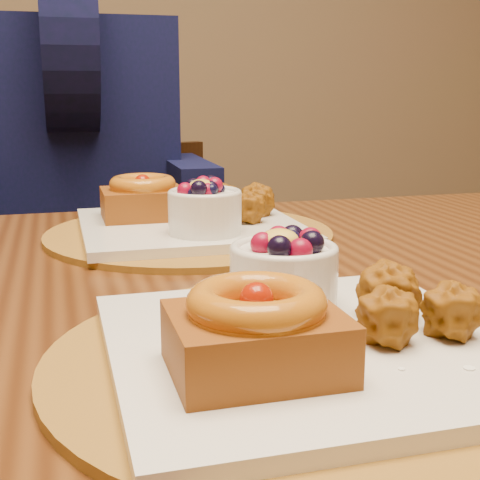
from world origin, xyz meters
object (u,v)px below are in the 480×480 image
(place_setting_far, at_px, (188,219))
(chair_far, at_px, (147,321))
(dining_table, at_px, (232,352))
(place_setting_near, at_px, (305,331))
(diner, at_px, (71,116))

(place_setting_far, height_order, chair_far, place_setting_far)
(dining_table, relative_size, place_setting_far, 4.21)
(dining_table, relative_size, chair_far, 1.93)
(place_setting_near, height_order, place_setting_far, place_setting_far)
(dining_table, xyz_separation_m, place_setting_near, (-0.00, -0.22, 0.10))
(place_setting_far, relative_size, diner, 0.45)
(dining_table, height_order, chair_far, chair_far)
(place_setting_near, xyz_separation_m, place_setting_far, (-0.00, 0.43, 0.00))
(dining_table, distance_m, diner, 0.83)
(dining_table, bearing_deg, place_setting_near, -90.68)
(place_setting_near, bearing_deg, diner, 97.24)
(place_setting_near, xyz_separation_m, chair_far, (0.01, 0.94, -0.32))
(dining_table, bearing_deg, chair_far, 89.79)
(chair_far, xyz_separation_m, diner, (-0.13, 0.06, 0.43))
(dining_table, height_order, place_setting_far, place_setting_far)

